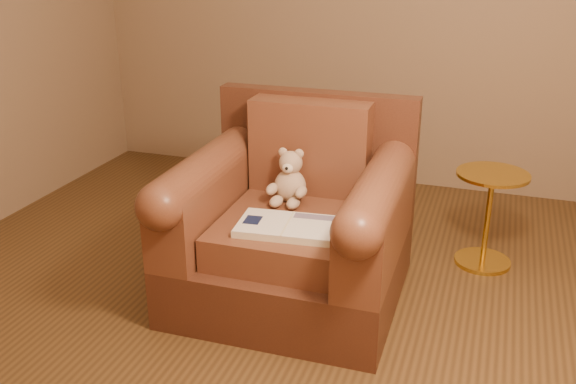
% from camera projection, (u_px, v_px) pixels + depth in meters
% --- Properties ---
extents(floor, '(4.00, 4.00, 0.00)m').
position_uv_depth(floor, '(263.00, 311.00, 3.15)').
color(floor, '#553A1D').
rests_on(floor, ground).
extents(armchair, '(1.08, 1.03, 0.96)m').
position_uv_depth(armchair, '(294.00, 225.00, 3.20)').
color(armchair, '#4B2719').
rests_on(armchair, floor).
extents(teddy_bear, '(0.20, 0.23, 0.28)m').
position_uv_depth(teddy_bear, '(289.00, 182.00, 3.22)').
color(teddy_bear, tan).
rests_on(teddy_bear, armchair).
extents(guidebook, '(0.48, 0.32, 0.04)m').
position_uv_depth(guidebook, '(287.00, 227.00, 2.93)').
color(guidebook, beige).
rests_on(guidebook, armchair).
extents(side_table, '(0.39, 0.39, 0.54)m').
position_uv_depth(side_table, '(488.00, 216.00, 3.50)').
color(side_table, gold).
rests_on(side_table, floor).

